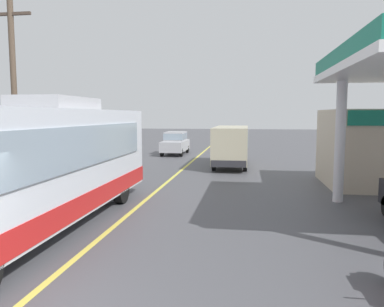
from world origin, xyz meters
name	(u,v)px	position (x,y,z in m)	size (l,w,h in m)	color
ground	(192,161)	(0.00, 20.00, 0.00)	(120.00, 120.00, 0.00)	#4C4C51
lane_divider_stripe	(178,173)	(0.00, 15.00, 0.00)	(0.16, 50.00, 0.01)	#D8CC4C
coach_bus_main	(41,168)	(-1.84, 4.42, 1.72)	(2.60, 11.04, 3.69)	silver
minibus_opposing_lane	(231,143)	(2.75, 18.05, 1.47)	(2.04, 6.13, 2.44)	#BFB799
car_trailing_behind_bus	(175,142)	(-2.01, 24.41, 1.01)	(1.70, 4.20, 1.82)	#B2B2B7
utility_pole_roadside	(14,92)	(-6.05, 9.69, 4.14)	(1.80, 0.24, 7.92)	brown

